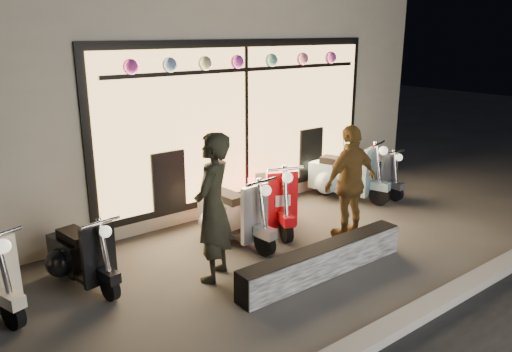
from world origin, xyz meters
The scene contains 11 objects.
ground centered at (0.00, 0.00, 0.00)m, with size 40.00×40.00×0.00m, color #383533.
kerb centered at (0.00, -2.00, 0.06)m, with size 40.00×0.25×0.12m, color slate.
shop_building centered at (0.00, 4.98, 2.10)m, with size 10.20×6.23×4.20m.
graffiti_barrier centered at (0.11, -0.65, 0.20)m, with size 2.60×0.28×0.40m, color black.
scooter_silver centered at (-0.20, 0.99, 0.41)m, with size 0.54×1.44×1.03m.
scooter_red centered at (0.69, 1.14, 0.43)m, with size 0.84×1.49×1.08m.
scooter_black centered at (-2.40, 1.08, 0.37)m, with size 0.55×1.30×0.92m.
scooter_blue centered at (2.53, 1.37, 0.43)m, with size 0.81×1.50×1.08m.
scooter_grey centered at (3.21, 1.24, 0.36)m, with size 0.40×1.23×0.89m.
man centered at (-1.03, 0.15, 0.93)m, with size 0.68×0.45×1.87m, color black.
woman centered at (1.30, 0.01, 0.86)m, with size 1.00×0.42×1.71m, color brown.
Camera 1 is at (-4.11, -4.70, 3.01)m, focal length 35.00 mm.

